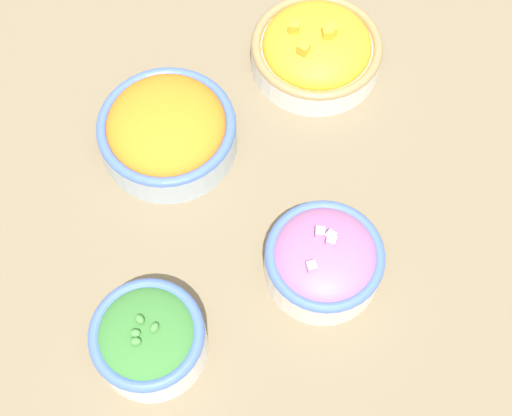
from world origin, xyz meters
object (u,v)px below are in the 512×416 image
(bowl_squash, at_px, (316,49))
(bowl_broccoli, at_px, (149,338))
(bowl_red_onion, at_px, (324,259))
(bowl_carrots, at_px, (167,130))

(bowl_squash, distance_m, bowl_broccoli, 0.40)
(bowl_red_onion, relative_size, bowl_broccoli, 1.10)
(bowl_squash, relative_size, bowl_broccoli, 1.41)
(bowl_carrots, bearing_deg, bowl_red_onion, -143.80)
(bowl_red_onion, height_order, bowl_carrots, same)
(bowl_broccoli, bearing_deg, bowl_red_onion, -75.53)
(bowl_squash, bearing_deg, bowl_broccoli, 142.39)
(bowl_broccoli, relative_size, bowl_carrots, 0.72)
(bowl_red_onion, xyz_separation_m, bowl_carrots, (0.19, 0.14, 0.00))
(bowl_squash, bearing_deg, bowl_carrots, 112.83)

